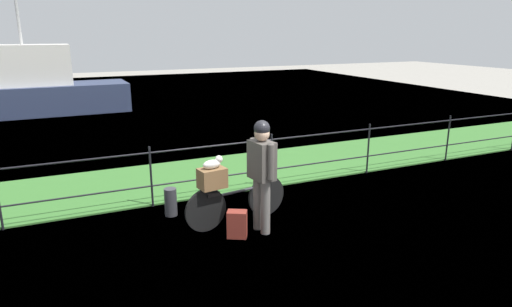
{
  "coord_description": "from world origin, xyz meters",
  "views": [
    {
      "loc": [
        -3.54,
        -4.92,
        2.87
      ],
      "look_at": [
        -0.59,
        1.6,
        0.9
      ],
      "focal_mm": 30.98,
      "sensor_mm": 36.0,
      "label": 1
    }
  ],
  "objects_px": {
    "wooden_crate": "(212,178)",
    "mooring_bollard": "(171,202)",
    "cyclist_person": "(262,167)",
    "terrier_dog": "(213,163)",
    "backpack_on_paving": "(237,224)",
    "moored_boat_near": "(28,90)",
    "bicycle_main": "(236,202)"
  },
  "relations": [
    {
      "from": "wooden_crate",
      "to": "mooring_bollard",
      "type": "distance_m",
      "value": 1.07
    },
    {
      "from": "cyclist_person",
      "to": "mooring_bollard",
      "type": "xyz_separation_m",
      "value": [
        -1.09,
        1.13,
        -0.77
      ]
    },
    {
      "from": "terrier_dog",
      "to": "mooring_bollard",
      "type": "distance_m",
      "value": 1.21
    },
    {
      "from": "backpack_on_paving",
      "to": "moored_boat_near",
      "type": "bearing_deg",
      "value": -46.62
    },
    {
      "from": "moored_boat_near",
      "to": "cyclist_person",
      "type": "bearing_deg",
      "value": -74.02
    },
    {
      "from": "backpack_on_paving",
      "to": "mooring_bollard",
      "type": "xyz_separation_m",
      "value": [
        -0.68,
        1.17,
        0.03
      ]
    },
    {
      "from": "terrier_dog",
      "to": "mooring_bollard",
      "type": "xyz_separation_m",
      "value": [
        -0.48,
        0.77,
        -0.8
      ]
    },
    {
      "from": "cyclist_person",
      "to": "moored_boat_near",
      "type": "bearing_deg",
      "value": 105.98
    },
    {
      "from": "bicycle_main",
      "to": "moored_boat_near",
      "type": "relative_size",
      "value": 0.25
    },
    {
      "from": "wooden_crate",
      "to": "cyclist_person",
      "type": "relative_size",
      "value": 0.23
    },
    {
      "from": "backpack_on_paving",
      "to": "mooring_bollard",
      "type": "relative_size",
      "value": 0.88
    },
    {
      "from": "wooden_crate",
      "to": "backpack_on_paving",
      "type": "xyz_separation_m",
      "value": [
        0.23,
        -0.4,
        -0.61
      ]
    },
    {
      "from": "mooring_bollard",
      "to": "backpack_on_paving",
      "type": "bearing_deg",
      "value": -59.9
    },
    {
      "from": "wooden_crate",
      "to": "mooring_bollard",
      "type": "height_order",
      "value": "wooden_crate"
    },
    {
      "from": "wooden_crate",
      "to": "moored_boat_near",
      "type": "relative_size",
      "value": 0.06
    },
    {
      "from": "bicycle_main",
      "to": "terrier_dog",
      "type": "xyz_separation_m",
      "value": [
        -0.37,
        -0.06,
        0.68
      ]
    },
    {
      "from": "terrier_dog",
      "to": "mooring_bollard",
      "type": "height_order",
      "value": "terrier_dog"
    },
    {
      "from": "terrier_dog",
      "to": "bicycle_main",
      "type": "bearing_deg",
      "value": 8.93
    },
    {
      "from": "backpack_on_paving",
      "to": "bicycle_main",
      "type": "bearing_deg",
      "value": -81.24
    },
    {
      "from": "cyclist_person",
      "to": "mooring_bollard",
      "type": "height_order",
      "value": "cyclist_person"
    },
    {
      "from": "wooden_crate",
      "to": "bicycle_main",
      "type": "bearing_deg",
      "value": 8.93
    },
    {
      "from": "wooden_crate",
      "to": "mooring_bollard",
      "type": "xyz_separation_m",
      "value": [
        -0.46,
        0.77,
        -0.58
      ]
    },
    {
      "from": "cyclist_person",
      "to": "backpack_on_paving",
      "type": "distance_m",
      "value": 0.9
    },
    {
      "from": "bicycle_main",
      "to": "cyclist_person",
      "type": "distance_m",
      "value": 0.81
    },
    {
      "from": "backpack_on_paving",
      "to": "terrier_dog",
      "type": "bearing_deg",
      "value": -34.35
    },
    {
      "from": "wooden_crate",
      "to": "backpack_on_paving",
      "type": "distance_m",
      "value": 0.76
    },
    {
      "from": "wooden_crate",
      "to": "terrier_dog",
      "type": "bearing_deg",
      "value": 8.93
    },
    {
      "from": "mooring_bollard",
      "to": "terrier_dog",
      "type": "bearing_deg",
      "value": -58.06
    },
    {
      "from": "terrier_dog",
      "to": "backpack_on_paving",
      "type": "height_order",
      "value": "terrier_dog"
    },
    {
      "from": "bicycle_main",
      "to": "terrier_dog",
      "type": "height_order",
      "value": "terrier_dog"
    },
    {
      "from": "wooden_crate",
      "to": "backpack_on_paving",
      "type": "relative_size",
      "value": 0.98
    },
    {
      "from": "wooden_crate",
      "to": "moored_boat_near",
      "type": "height_order",
      "value": "moored_boat_near"
    }
  ]
}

